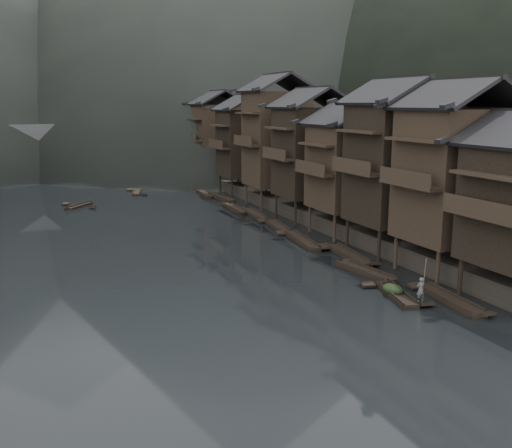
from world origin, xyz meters
TOP-DOWN VIEW (x-y plane):
  - water at (0.00, 0.00)m, footprint 300.00×300.00m
  - right_bank at (35.00, 40.00)m, footprint 40.00×200.00m
  - stilt_houses at (17.28, 19.85)m, footprint 9.00×67.60m
  - moored_sampans at (12.01, 25.02)m, footprint 3.30×68.06m
  - midriver_boats at (-0.12, 47.38)m, footprint 11.69×23.62m
  - stone_bridge at (-0.00, 72.00)m, footprint 40.00×6.00m
  - hero_sampan at (10.24, -4.12)m, footprint 2.32×5.53m
  - cargo_heap at (10.17, -3.88)m, footprint 1.20×1.58m
  - boatman at (10.70, -5.98)m, footprint 0.60×0.40m
  - bamboo_pole at (10.90, -5.98)m, footprint 1.33×1.81m

SIDE VIEW (x-z plane):
  - water at x=0.00m, z-range 0.00..0.00m
  - midriver_boats at x=-0.12m, z-range -0.02..0.43m
  - hero_sampan at x=10.24m, z-range -0.02..0.42m
  - moored_sampans at x=12.01m, z-range -0.03..0.44m
  - cargo_heap at x=10.17m, z-range 0.44..1.16m
  - right_bank at x=35.00m, z-range 0.00..1.80m
  - boatman at x=10.70m, z-range 0.44..2.06m
  - bamboo_pole at x=10.90m, z-range 2.06..6.05m
  - stone_bridge at x=0.00m, z-range 0.61..9.61m
  - stilt_houses at x=17.28m, z-range 0.80..17.03m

